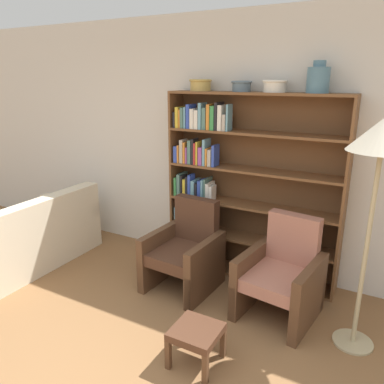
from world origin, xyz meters
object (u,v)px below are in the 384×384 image
object	(u,v)px
vase_tall	(318,79)
footstool	(196,335)
couch	(26,240)
bowl_cream	(242,85)
bookshelf	(234,187)
floor_lamp	(382,146)
bowl_terracotta	(200,84)
bowl_olive	(275,85)
armchair_cushioned	(282,275)
armchair_leather	(185,251)

from	to	relation	value
vase_tall	footstool	distance (m)	2.40
couch	bowl_cream	bearing A→B (deg)	-66.03
bookshelf	floor_lamp	bearing A→B (deg)	-26.59
bowl_cream	vase_tall	distance (m)	0.72
bowl_terracotta	vase_tall	xyz separation A→B (m)	(1.18, 0.00, 0.05)
bowl_olive	bowl_terracotta	bearing A→B (deg)	180.00
bowl_terracotta	bowl_cream	world-z (taller)	bowl_terracotta
bowl_cream	vase_tall	bearing A→B (deg)	0.00
bowl_olive	vase_tall	distance (m)	0.39
bowl_olive	bookshelf	bearing A→B (deg)	178.45
bookshelf	floor_lamp	world-z (taller)	bookshelf
bookshelf	bowl_olive	size ratio (longest dim) A/B	8.41
vase_tall	armchair_cushioned	bearing A→B (deg)	-95.97
armchair_cushioned	bowl_olive	bearing A→B (deg)	-50.35
bowl_cream	bookshelf	bearing A→B (deg)	167.25
armchair_leather	armchair_cushioned	distance (m)	1.01
armchair_cushioned	footstool	world-z (taller)	armchair_cushioned
floor_lamp	footstool	size ratio (longest dim) A/B	5.28
bowl_cream	floor_lamp	size ratio (longest dim) A/B	0.11
bowl_olive	armchair_cushioned	distance (m)	1.76
bowl_olive	armchair_leather	xyz separation A→B (m)	(-0.67, -0.54, -1.64)
couch	armchair_leather	size ratio (longest dim) A/B	1.79
armchair_cushioned	armchair_leather	bearing A→B (deg)	7.79
bowl_olive	floor_lamp	xyz separation A→B (m)	(0.99, -0.67, -0.39)
bowl_cream	bowl_olive	distance (m)	0.33
floor_lamp	footstool	world-z (taller)	floor_lamp
couch	floor_lamp	world-z (taller)	floor_lamp
bowl_cream	armchair_leather	world-z (taller)	bowl_cream
bowl_cream	armchair_leather	size ratio (longest dim) A/B	0.23
bowl_terracotta	footstool	bearing A→B (deg)	-63.36
bookshelf	armchair_leather	bearing A→B (deg)	-118.24
bowl_terracotta	vase_tall	size ratio (longest dim) A/B	0.84
bowl_olive	armchair_cushioned	world-z (taller)	bowl_olive
bookshelf	bowl_olive	xyz separation A→B (m)	(0.38, -0.01, 1.05)
armchair_cushioned	vase_tall	bearing A→B (deg)	-88.16
bowl_olive	vase_tall	world-z (taller)	vase_tall
bowl_terracotta	bowl_olive	xyz separation A→B (m)	(0.79, 0.00, -0.00)
armchair_cushioned	couch	bearing A→B (deg)	16.70
bookshelf	bowl_cream	distance (m)	1.05
armchair_leather	footstool	xyz separation A→B (m)	(0.63, -0.94, -0.14)
bookshelf	footstool	size ratio (longest dim) A/B	5.62
vase_tall	bowl_terracotta	bearing A→B (deg)	180.00
armchair_leather	footstool	size ratio (longest dim) A/B	2.58
footstool	armchair_leather	bearing A→B (deg)	123.66
bowl_cream	vase_tall	world-z (taller)	vase_tall
bowl_terracotta	bowl_olive	distance (m)	0.79
bowl_terracotta	armchair_cushioned	distance (m)	2.06
bookshelf	bowl_olive	bearing A→B (deg)	-1.55
vase_tall	floor_lamp	distance (m)	1.01
bowl_cream	couch	world-z (taller)	bowl_cream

